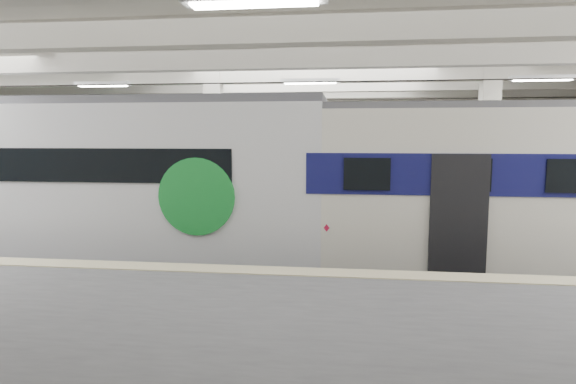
# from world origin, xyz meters

# --- Properties ---
(station_hall) EXTENTS (36.00, 24.00, 5.75)m
(station_hall) POSITION_xyz_m (0.00, -1.74, 3.24)
(station_hall) COLOR black
(station_hall) RESTS_ON ground
(modern_emu) EXTENTS (13.49, 2.79, 4.37)m
(modern_emu) POSITION_xyz_m (-4.42, -0.00, 2.15)
(modern_emu) COLOR white
(modern_emu) RESTS_ON ground
(far_train) EXTENTS (12.80, 2.80, 4.12)m
(far_train) POSITION_xyz_m (-7.55, 5.50, 2.13)
(far_train) COLOR white
(far_train) RESTS_ON ground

